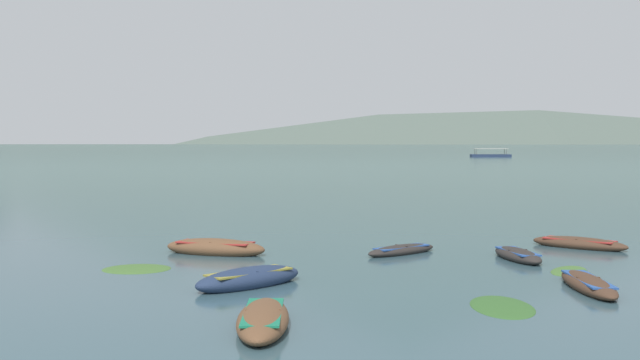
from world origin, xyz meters
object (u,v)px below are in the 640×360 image
Objects in this scene: rowboat_3 at (249,279)px; ferry_0 at (491,155)px; rowboat_4 at (402,250)px; rowboat_5 at (518,255)px; rowboat_0 at (588,284)px; rowboat_2 at (215,248)px; rowboat_6 at (263,320)px; rowboat_1 at (579,244)px.

ferry_0 is at bearing 72.39° from rowboat_3.
rowboat_5 is (4.13, -1.63, 0.02)m from rowboat_4.
rowboat_0 is 5.67m from rowboat_5.
rowboat_2 is 11.63m from rowboat_5.
rowboat_3 reaches higher than rowboat_5.
rowboat_5 is (9.81, 4.70, -0.06)m from rowboat_3.
rowboat_2 is 1.28× the size of rowboat_5.
rowboat_0 is 14.05m from rowboat_2.
rowboat_4 is 4.44m from rowboat_5.
rowboat_6 is at bearing -156.47° from rowboat_0.
ferry_0 reaches higher than rowboat_5.
rowboat_3 is at bearing -154.41° from rowboat_5.
rowboat_0 is at bearing -86.33° from rowboat_5.
ferry_0 is at bearing 75.69° from rowboat_1.
rowboat_2 is 185.35m from ferry_0.
rowboat_1 is 0.85× the size of rowboat_2.
rowboat_5 is 13.48m from rowboat_6.
rowboat_4 is 0.30× the size of ferry_0.
rowboat_0 is 0.38× the size of ferry_0.
rowboat_0 is 8.56m from rowboat_4.
ferry_0 reaches higher than rowboat_3.
rowboat_3 is (-10.17, 0.96, 0.07)m from rowboat_0.
rowboat_5 reaches higher than rowboat_4.
rowboat_3 reaches higher than rowboat_4.
rowboat_6 is at bearing -113.96° from rowboat_4.
rowboat_4 is at bearing 121.67° from rowboat_0.
rowboat_1 is 0.92× the size of rowboat_6.
rowboat_2 is 11.97m from rowboat_6.
ferry_0 is at bearing 73.01° from rowboat_6.
rowboat_5 is (-0.36, 5.66, 0.00)m from rowboat_0.
rowboat_1 is 1.08× the size of rowboat_5.
rowboat_3 is at bearing -131.91° from rowboat_4.
rowboat_0 is at bearing -104.59° from ferry_0.
rowboat_2 is at bearing 100.79° from rowboat_6.
rowboat_1 is at bearing 39.67° from rowboat_5.
rowboat_5 reaches higher than rowboat_0.
rowboat_6 is (-5.09, -11.46, 0.06)m from rowboat_4.
rowboat_0 reaches higher than rowboat_4.
rowboat_1 is at bearing 9.54° from rowboat_4.
rowboat_2 is 0.40× the size of ferry_0.
rowboat_3 is (-13.32, -7.61, 0.05)m from rowboat_1.
rowboat_6 reaches higher than rowboat_0.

